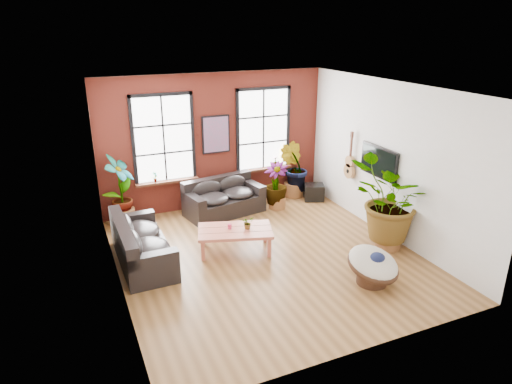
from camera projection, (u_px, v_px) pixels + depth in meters
room at (265, 176)px, 9.18m from camera, size 6.04×6.54×3.54m
sofa_back at (223, 198)px, 11.74m from camera, size 2.12×1.31×0.91m
sofa_left at (140, 244)px, 9.28m from camera, size 0.99×2.29×0.90m
coffee_table at (235, 232)px, 9.75m from camera, size 1.76×1.32×0.60m
papasan_chair at (373, 265)px, 8.54m from camera, size 1.29×1.29×0.74m
poster at (216, 134)px, 11.71m from camera, size 0.74×0.06×0.98m
tv_wall_unit at (370, 163)px, 10.73m from camera, size 0.13×1.86×1.20m
media_box at (314, 192)px, 12.67m from camera, size 0.66×0.62×0.45m
pot_back_left at (124, 216)px, 11.16m from camera, size 0.57×0.57×0.39m
pot_back_right at (293, 189)px, 12.96m from camera, size 0.72×0.72×0.40m
pot_right_wall at (388, 240)px, 9.97m from camera, size 0.61×0.61×0.39m
pot_mid at (277, 202)px, 12.12m from camera, size 0.47×0.47×0.32m
floor_plant_back_left at (120, 187)px, 10.87m from camera, size 0.97×1.03×1.62m
floor_plant_back_right at (294, 167)px, 12.73m from camera, size 0.99×0.96×1.40m
floor_plant_right_wall at (390, 202)px, 9.67m from camera, size 2.02×1.88×1.84m
floor_plant_mid at (276, 183)px, 11.95m from camera, size 0.87×0.87×1.11m
table_plant at (248, 223)px, 9.73m from camera, size 0.29×0.27×0.26m
sill_plant_left at (155, 177)px, 11.37m from camera, size 0.17×0.17×0.27m
sill_plant_right at (276, 162)px, 12.63m from camera, size 0.19×0.19×0.27m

